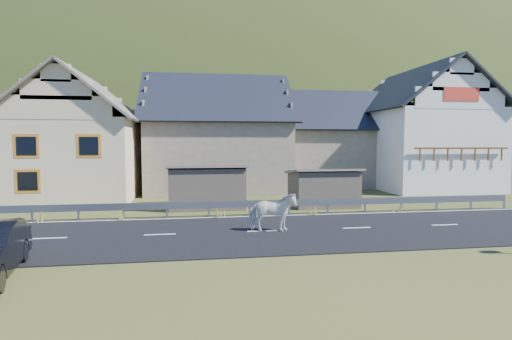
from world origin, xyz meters
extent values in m
plane|color=#37421B|center=(0.00, 0.00, 0.00)|extent=(160.00, 160.00, 0.00)
cube|color=black|center=(0.00, 0.00, 0.02)|extent=(60.00, 7.00, 0.04)
cube|color=silver|center=(0.00, 0.00, 0.04)|extent=(60.00, 6.60, 0.01)
cube|color=#93969B|center=(0.00, 3.68, 0.58)|extent=(28.00, 0.08, 0.34)
cube|color=#93969B|center=(-10.00, 3.70, 0.35)|extent=(0.10, 0.06, 0.70)
cube|color=#93969B|center=(-8.00, 3.70, 0.35)|extent=(0.10, 0.06, 0.70)
cube|color=#93969B|center=(-6.00, 3.70, 0.35)|extent=(0.10, 0.06, 0.70)
cube|color=#93969B|center=(-4.00, 3.70, 0.35)|extent=(0.10, 0.06, 0.70)
cube|color=#93969B|center=(-2.00, 3.70, 0.35)|extent=(0.10, 0.06, 0.70)
cube|color=#93969B|center=(0.00, 3.70, 0.35)|extent=(0.10, 0.06, 0.70)
cube|color=#93969B|center=(2.00, 3.70, 0.35)|extent=(0.10, 0.06, 0.70)
cube|color=#93969B|center=(4.00, 3.70, 0.35)|extent=(0.10, 0.06, 0.70)
cube|color=#93969B|center=(6.00, 3.70, 0.35)|extent=(0.10, 0.06, 0.70)
cube|color=#93969B|center=(8.00, 3.70, 0.35)|extent=(0.10, 0.06, 0.70)
cube|color=#93969B|center=(10.00, 3.70, 0.35)|extent=(0.10, 0.06, 0.70)
cube|color=#93969B|center=(12.00, 3.70, 0.35)|extent=(0.10, 0.06, 0.70)
cube|color=#93969B|center=(14.00, 3.70, 0.35)|extent=(0.10, 0.06, 0.70)
cube|color=brown|center=(-2.00, 6.50, 1.10)|extent=(4.30, 3.30, 2.40)
cube|color=brown|center=(4.50, 6.00, 1.00)|extent=(3.80, 2.90, 2.20)
cube|color=beige|center=(-10.00, 12.00, 2.50)|extent=(7.00, 9.00, 5.00)
cube|color=orange|center=(-11.60, 7.50, 3.40)|extent=(1.30, 0.12, 1.30)
cube|color=orange|center=(-8.40, 7.50, 3.40)|extent=(1.30, 0.12, 1.30)
cube|color=orange|center=(-11.60, 7.50, 1.50)|extent=(1.30, 0.12, 1.30)
cube|color=gray|center=(-12.00, 13.50, 6.56)|extent=(0.70, 0.70, 2.40)
cube|color=gray|center=(-1.00, 15.00, 2.50)|extent=(10.00, 9.00, 5.00)
cube|color=gray|center=(9.00, 17.00, 2.30)|extent=(9.00, 8.00, 4.60)
cube|color=silver|center=(15.00, 14.00, 3.00)|extent=(8.00, 10.00, 6.00)
cube|color=red|center=(15.00, 8.97, 6.80)|extent=(2.60, 0.06, 0.90)
cube|color=brown|center=(15.00, 8.75, 3.20)|extent=(6.80, 0.12, 0.12)
ellipsoid|color=#253212|center=(5.00, 180.00, -20.00)|extent=(440.00, 280.00, 260.00)
ellipsoid|color=black|center=(-55.00, 110.00, 6.00)|extent=(76.00, 50.00, 28.00)
imported|color=white|center=(0.40, -0.15, 0.82)|extent=(1.04, 1.93, 1.56)
camera|label=1|loc=(-2.60, -15.57, 3.60)|focal=28.00mm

